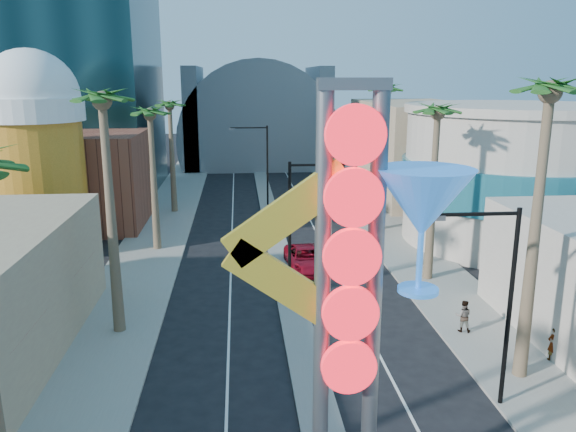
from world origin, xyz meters
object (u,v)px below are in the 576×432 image
Objects in this scene: red_pickup at (306,258)px; pedestrian_a at (553,344)px; neon_sign at (379,281)px; pedestrian_b at (463,316)px.

pedestrian_a is (9.53, -13.64, 0.19)m from red_pickup.
red_pickup is at bearing 88.08° from neon_sign.
pedestrian_b is at bearing -54.55° from pedestrian_a.
neon_sign is at bearing -94.77° from red_pickup.
pedestrian_a is at bearing -57.93° from red_pickup.
pedestrian_a is at bearing 149.85° from pedestrian_b.
pedestrian_a is at bearing 38.43° from neon_sign.
pedestrian_b is at bearing -60.39° from red_pickup.
red_pickup is at bearing -61.64° from pedestrian_a.
pedestrian_a reaches higher than red_pickup.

